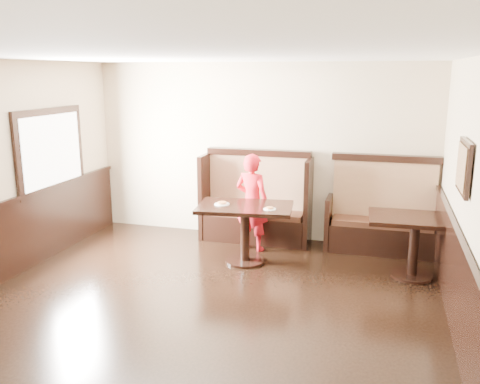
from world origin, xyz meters
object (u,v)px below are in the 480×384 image
at_px(booth_neighbor, 382,220).
at_px(table_main, 245,219).
at_px(booth_main, 256,208).
at_px(table_neighbor, 415,232).
at_px(child, 252,202).

xyz_separation_m(booth_neighbor, table_main, (-1.85, -1.03, 0.16)).
bearing_deg(booth_neighbor, table_main, -151.02).
height_order(booth_main, table_main, booth_main).
height_order(booth_neighbor, table_neighbor, booth_neighbor).
bearing_deg(child, booth_main, -69.51).
relative_size(booth_main, table_neighbor, 1.45).
xyz_separation_m(booth_neighbor, table_neighbor, (0.41, -0.93, 0.13)).
height_order(table_main, child, child).
xyz_separation_m(booth_main, booth_neighbor, (1.95, -0.00, -0.05)).
relative_size(table_main, table_neighbor, 1.15).
relative_size(booth_main, child, 1.18).
xyz_separation_m(table_neighbor, child, (-2.31, 0.46, 0.13)).
bearing_deg(booth_neighbor, table_neighbor, -66.04).
relative_size(booth_neighbor, table_main, 1.18).
bearing_deg(booth_neighbor, booth_main, 179.95).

